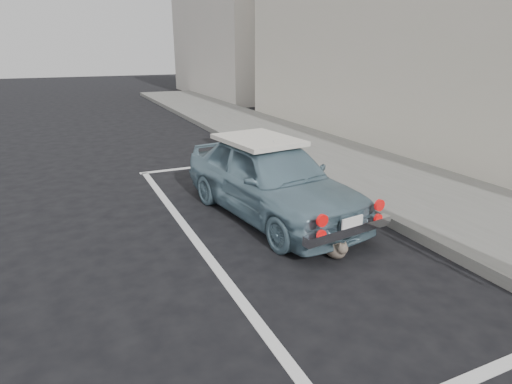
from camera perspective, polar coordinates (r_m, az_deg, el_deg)
ground at (r=4.11m, az=17.96°, el=-19.66°), size 80.00×80.00×0.00m
sidewalk at (r=7.41m, az=26.20°, el=-2.32°), size 2.80×40.00×0.15m
building_far at (r=23.96m, az=-3.53°, el=22.33°), size 3.50×10.00×8.00m
pline_rear at (r=4.18m, az=28.29°, el=-20.42°), size 3.00×0.12×0.01m
pline_front at (r=9.55m, az=-6.37°, el=3.52°), size 3.00×0.12×0.01m
pline_side at (r=6.01m, az=-8.40°, el=-5.96°), size 0.12×7.00×0.01m
retro_coupe at (r=6.52m, az=1.97°, el=1.90°), size 1.87×3.68×1.20m
cat at (r=5.44m, az=10.54°, el=-7.38°), size 0.24×0.52×0.28m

